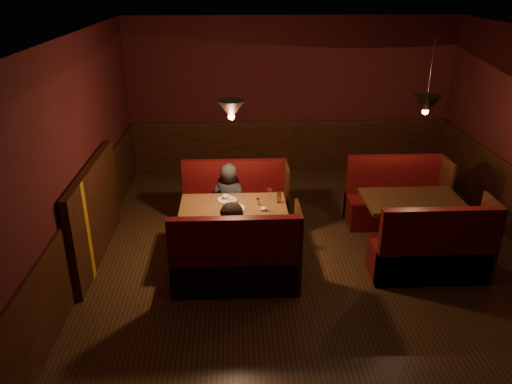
{
  "coord_description": "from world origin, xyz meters",
  "views": [
    {
      "loc": [
        -1.05,
        -5.66,
        3.55
      ],
      "look_at": [
        -0.78,
        0.28,
        0.95
      ],
      "focal_mm": 35.0,
      "sensor_mm": 36.0,
      "label": 1
    }
  ],
  "objects_px": {
    "diner_b": "(235,232)",
    "main_table": "(235,218)",
    "diner_a": "(229,188)",
    "second_table": "(411,212)",
    "second_bench_near": "(432,255)",
    "main_bench_far": "(236,209)",
    "main_bench_near": "(237,266)",
    "second_bench_far": "(395,202)"
  },
  "relations": [
    {
      "from": "diner_b",
      "to": "second_table",
      "type": "bearing_deg",
      "value": 16.95
    },
    {
      "from": "diner_a",
      "to": "diner_b",
      "type": "xyz_separation_m",
      "value": [
        0.08,
        -1.31,
        -0.02
      ]
    },
    {
      "from": "second_table",
      "to": "second_bench_near",
      "type": "distance_m",
      "value": 0.82
    },
    {
      "from": "main_bench_far",
      "to": "second_table",
      "type": "relative_size",
      "value": 1.17
    },
    {
      "from": "main_bench_far",
      "to": "second_bench_near",
      "type": "height_order",
      "value": "main_bench_far"
    },
    {
      "from": "main_table",
      "to": "second_table",
      "type": "relative_size",
      "value": 1.06
    },
    {
      "from": "second_table",
      "to": "second_bench_near",
      "type": "xyz_separation_m",
      "value": [
        0.03,
        -0.79,
        -0.22
      ]
    },
    {
      "from": "main_table",
      "to": "main_bench_far",
      "type": "distance_m",
      "value": 0.83
    },
    {
      "from": "main_table",
      "to": "main_bench_far",
      "type": "bearing_deg",
      "value": 88.79
    },
    {
      "from": "main_bench_far",
      "to": "second_bench_near",
      "type": "xyz_separation_m",
      "value": [
        2.45,
        -1.46,
        -0.0
      ]
    },
    {
      "from": "main_bench_near",
      "to": "second_table",
      "type": "height_order",
      "value": "main_bench_near"
    },
    {
      "from": "second_bench_far",
      "to": "second_bench_near",
      "type": "relative_size",
      "value": 1.0
    },
    {
      "from": "main_bench_near",
      "to": "second_bench_near",
      "type": "distance_m",
      "value": 2.45
    },
    {
      "from": "second_bench_near",
      "to": "diner_b",
      "type": "bearing_deg",
      "value": 179.52
    },
    {
      "from": "main_bench_near",
      "to": "second_table",
      "type": "xyz_separation_m",
      "value": [
        2.42,
        0.93,
        0.22
      ]
    },
    {
      "from": "second_bench_far",
      "to": "main_table",
      "type": "bearing_deg",
      "value": -159.52
    },
    {
      "from": "main_bench_near",
      "to": "diner_b",
      "type": "relative_size",
      "value": 1.08
    },
    {
      "from": "main_table",
      "to": "second_bench_near",
      "type": "xyz_separation_m",
      "value": [
        2.46,
        -0.66,
        -0.25
      ]
    },
    {
      "from": "second_bench_near",
      "to": "main_table",
      "type": "bearing_deg",
      "value": 165.01
    },
    {
      "from": "second_table",
      "to": "second_bench_far",
      "type": "distance_m",
      "value": 0.82
    },
    {
      "from": "second_bench_far",
      "to": "diner_a",
      "type": "bearing_deg",
      "value": -174.38
    },
    {
      "from": "diner_b",
      "to": "main_table",
      "type": "bearing_deg",
      "value": 89.87
    },
    {
      "from": "second_table",
      "to": "diner_b",
      "type": "distance_m",
      "value": 2.55
    },
    {
      "from": "main_bench_far",
      "to": "second_bench_far",
      "type": "xyz_separation_m",
      "value": [
        2.45,
        0.13,
        -0.0
      ]
    },
    {
      "from": "diner_a",
      "to": "diner_b",
      "type": "relative_size",
      "value": 1.02
    },
    {
      "from": "main_bench_near",
      "to": "second_bench_far",
      "type": "bearing_deg",
      "value": 35.08
    },
    {
      "from": "main_table",
      "to": "main_bench_near",
      "type": "xyz_separation_m",
      "value": [
        0.02,
        -0.8,
        -0.24
      ]
    },
    {
      "from": "main_table",
      "to": "diner_a",
      "type": "bearing_deg",
      "value": 96.17
    },
    {
      "from": "second_table",
      "to": "main_bench_far",
      "type": "bearing_deg",
      "value": 164.62
    },
    {
      "from": "second_table",
      "to": "second_bench_near",
      "type": "relative_size",
      "value": 0.9
    },
    {
      "from": "second_table",
      "to": "diner_a",
      "type": "bearing_deg",
      "value": 167.83
    },
    {
      "from": "main_bench_near",
      "to": "second_bench_near",
      "type": "relative_size",
      "value": 1.06
    },
    {
      "from": "second_bench_near",
      "to": "diner_a",
      "type": "bearing_deg",
      "value": 152.32
    },
    {
      "from": "second_bench_far",
      "to": "second_bench_near",
      "type": "xyz_separation_m",
      "value": [
        0.0,
        -1.58,
        0.0
      ]
    },
    {
      "from": "second_bench_near",
      "to": "diner_a",
      "type": "relative_size",
      "value": 1.0
    },
    {
      "from": "second_bench_far",
      "to": "diner_a",
      "type": "distance_m",
      "value": 2.58
    },
    {
      "from": "main_bench_far",
      "to": "diner_b",
      "type": "relative_size",
      "value": 1.08
    },
    {
      "from": "second_bench_near",
      "to": "diner_a",
      "type": "height_order",
      "value": "diner_a"
    },
    {
      "from": "main_table",
      "to": "second_bench_near",
      "type": "relative_size",
      "value": 0.96
    },
    {
      "from": "main_bench_far",
      "to": "diner_b",
      "type": "bearing_deg",
      "value": -90.44
    },
    {
      "from": "main_bench_far",
      "to": "second_bench_far",
      "type": "relative_size",
      "value": 1.06
    },
    {
      "from": "second_bench_far",
      "to": "diner_b",
      "type": "height_order",
      "value": "diner_b"
    }
  ]
}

